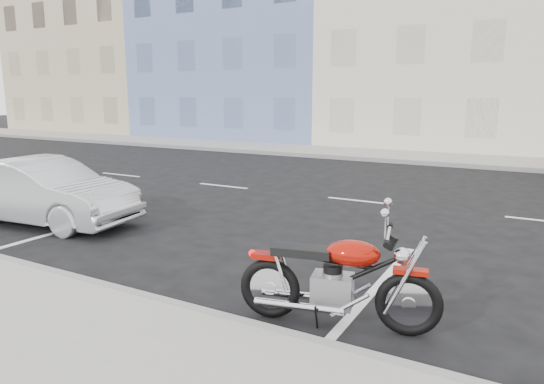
# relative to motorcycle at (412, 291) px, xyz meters

# --- Properties ---
(ground) EXTENTS (120.00, 120.00, 0.00)m
(ground) POSITION_rel_motorcycle_xyz_m (-0.71, 6.17, -0.51)
(ground) COLOR black
(ground) RESTS_ON ground
(sidewalk_far) EXTENTS (80.00, 3.40, 0.15)m
(sidewalk_far) POSITION_rel_motorcycle_xyz_m (-5.71, 14.87, -0.43)
(sidewalk_far) COLOR gray
(sidewalk_far) RESTS_ON ground
(curb_near) EXTENTS (80.00, 0.12, 0.16)m
(curb_near) POSITION_rel_motorcycle_xyz_m (-5.71, -0.83, -0.43)
(curb_near) COLOR gray
(curb_near) RESTS_ON ground
(curb_far) EXTENTS (80.00, 0.12, 0.16)m
(curb_far) POSITION_rel_motorcycle_xyz_m (-5.71, 13.17, -0.43)
(curb_far) COLOR gray
(curb_far) RESTS_ON ground
(bldg_far_west) EXTENTS (12.00, 12.00, 12.00)m
(bldg_far_west) POSITION_rel_motorcycle_xyz_m (-26.71, 22.47, 5.49)
(bldg_far_west) COLOR tan
(bldg_far_west) RESTS_ON ground
(bldg_blue) EXTENTS (12.00, 12.00, 13.00)m
(bldg_blue) POSITION_rel_motorcycle_xyz_m (-14.71, 22.47, 5.99)
(bldg_blue) COLOR #5E73A2
(bldg_blue) RESTS_ON ground
(bldg_cream) EXTENTS (12.00, 12.00, 11.50)m
(bldg_cream) POSITION_rel_motorcycle_xyz_m (-2.71, 22.47, 5.24)
(bldg_cream) COLOR beige
(bldg_cream) RESTS_ON ground
(motorcycle) EXTENTS (2.19, 0.86, 1.12)m
(motorcycle) POSITION_rel_motorcycle_xyz_m (0.00, 0.00, 0.00)
(motorcycle) COLOR black
(motorcycle) RESTS_ON ground
(sedan_silver) EXTENTS (4.07, 1.82, 1.30)m
(sedan_silver) POSITION_rel_motorcycle_xyz_m (-7.48, 1.09, 0.14)
(sedan_silver) COLOR #B3B6BB
(sedan_silver) RESTS_ON ground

